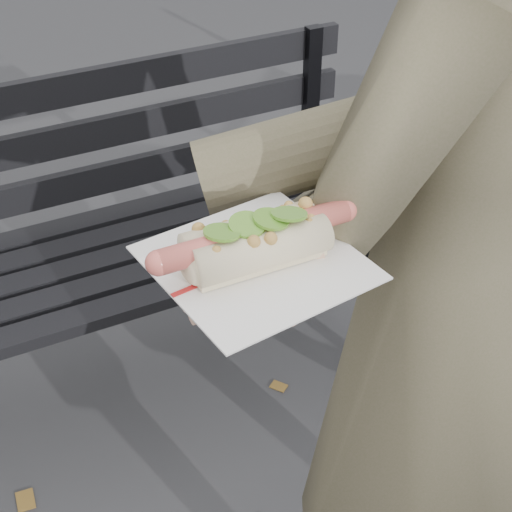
{
  "coord_description": "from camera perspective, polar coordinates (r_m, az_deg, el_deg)",
  "views": [
    {
      "loc": [
        -0.25,
        -0.57,
        1.62
      ],
      "look_at": [
        0.02,
        -0.02,
        1.16
      ],
      "focal_mm": 55.0,
      "sensor_mm": 36.0,
      "label": 1
    }
  ],
  "objects": [
    {
      "name": "park_bench",
      "position": [
        1.96,
        -11.96,
        1.92
      ],
      "size": [
        1.5,
        0.44,
        0.88
      ],
      "color": "black",
      "rests_on": "ground"
    },
    {
      "name": "person",
      "position": [
        1.18,
        13.86,
        -2.46
      ],
      "size": [
        0.76,
        0.64,
        1.79
      ],
      "primitive_type": "imported",
      "rotation": [
        0.0,
        0.0,
        3.51
      ],
      "color": "#4D4D33",
      "rests_on": "ground"
    },
    {
      "name": "held_hotdog",
      "position": [
        0.88,
        8.7,
        7.43
      ],
      "size": [
        0.61,
        0.32,
        0.2
      ],
      "color": "#4D4D33"
    }
  ]
}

